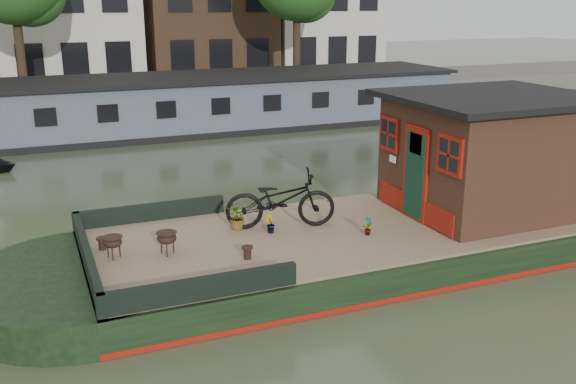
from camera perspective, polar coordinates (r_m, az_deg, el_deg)
name	(u,v)px	position (r m, az deg, el deg)	size (l,w,h in m)	color
ground	(393,251)	(13.23, 9.36, -5.24)	(120.00, 120.00, 0.00)	#293220
houseboat_hull	(335,248)	(12.52, 4.19, -5.01)	(14.01, 4.02, 0.60)	black
houseboat_deck	(395,222)	(13.01, 9.49, -2.68)	(11.80, 3.80, 0.05)	#8E7058
bow_bulwark	(139,249)	(11.24, -13.11, -4.97)	(3.00, 4.00, 0.35)	black
cabin	(489,152)	(13.93, 17.43, 3.42)	(4.00, 3.50, 2.42)	black
bicycle	(280,200)	(12.33, -0.68, -0.70)	(0.74, 2.12, 1.11)	black
potted_plant_a	(368,225)	(12.12, 7.10, -2.96)	(0.20, 0.14, 0.39)	maroon
potted_plant_b	(270,224)	(12.16, -1.63, -2.85)	(0.19, 0.16, 0.35)	brown
potted_plant_c	(237,217)	(12.33, -4.59, -2.27)	(0.44, 0.38, 0.49)	#965C2B
potted_plant_e	(156,292)	(9.70, -11.70, -8.68)	(0.15, 0.10, 0.28)	#A73631
brazier_front	(167,243)	(11.33, -10.70, -4.49)	(0.38, 0.38, 0.41)	black
brazier_rear	(113,247)	(11.37, -15.28, -4.76)	(0.37, 0.37, 0.39)	black
bollard_port	(102,244)	(11.83, -16.19, -4.43)	(0.20, 0.20, 0.23)	black
bollard_stbd	(247,253)	(11.00, -3.63, -5.39)	(0.20, 0.20, 0.22)	black
far_houseboat	(206,104)	(25.55, -7.29, 7.73)	(20.40, 4.40, 2.11)	#485061
quay	(170,96)	(31.88, -10.41, 8.41)	(60.00, 6.00, 0.90)	#47443F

